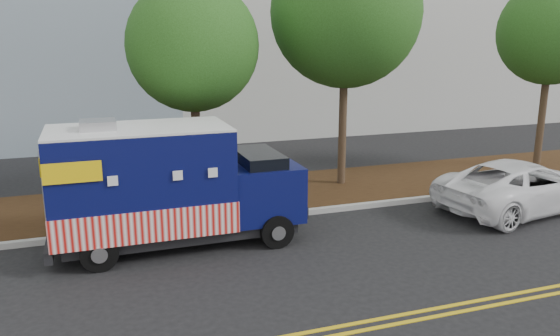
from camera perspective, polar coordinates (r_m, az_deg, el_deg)
name	(u,v)px	position (r m, az deg, el deg)	size (l,w,h in m)	color
ground	(183,249)	(13.30, -10.13, -8.31)	(120.00, 120.00, 0.00)	black
curb	(174,227)	(14.57, -11.02, -6.04)	(120.00, 0.18, 0.15)	#9E9E99
mulch_strip	(164,204)	(16.55, -12.07, -3.67)	(120.00, 4.00, 0.15)	black
tree_b	(193,46)	(15.85, -9.10, 12.48)	(3.72, 3.72, 6.51)	#38281C
tree_c	(346,12)	(17.64, 6.88, 15.84)	(4.69, 4.69, 7.97)	#38281C
tree_d	(552,32)	(22.14, 26.51, 12.58)	(3.74, 3.74, 6.91)	#38281C
sign_post	(60,191)	(14.53, -21.97, -2.21)	(0.06, 0.06, 2.40)	#473828
food_truck	(165,189)	(13.13, -11.94, -2.16)	(5.95, 2.32, 3.12)	black
white_car	(522,186)	(17.13, 23.96, -1.70)	(2.42, 5.25, 1.46)	white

